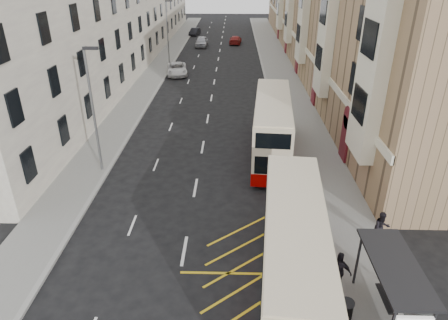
{
  "coord_description": "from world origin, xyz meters",
  "views": [
    {
      "loc": [
        2.33,
        -11.22,
        12.58
      ],
      "look_at": [
        1.81,
        8.3,
        2.79
      ],
      "focal_mm": 32.0,
      "sensor_mm": 36.0,
      "label": 1
    }
  ],
  "objects_px": {
    "car_dark": "(195,32)",
    "litter_bin": "(346,311)",
    "bus_shelter": "(400,288)",
    "street_lamp_far": "(168,29)",
    "double_decker_front": "(293,256)",
    "car_red": "(235,40)",
    "car_silver": "(202,42)",
    "white_van": "(177,69)",
    "pedestrian_far": "(339,271)",
    "double_decker_rear": "(272,127)",
    "pedestrian_mid": "(381,228)",
    "street_lamp_near": "(93,105)"
  },
  "relations": [
    {
      "from": "street_lamp_far",
      "to": "white_van",
      "type": "xyz_separation_m",
      "value": [
        1.64,
        -4.88,
        -3.93
      ]
    },
    {
      "from": "double_decker_rear",
      "to": "pedestrian_mid",
      "type": "distance_m",
      "value": 11.08
    },
    {
      "from": "bus_shelter",
      "to": "double_decker_rear",
      "type": "relative_size",
      "value": 0.4
    },
    {
      "from": "street_lamp_near",
      "to": "pedestrian_mid",
      "type": "distance_m",
      "value": 17.84
    },
    {
      "from": "street_lamp_far",
      "to": "car_red",
      "type": "xyz_separation_m",
      "value": [
        8.77,
        15.58,
        -3.99
      ]
    },
    {
      "from": "car_red",
      "to": "pedestrian_mid",
      "type": "bearing_deg",
      "value": 102.45
    },
    {
      "from": "litter_bin",
      "to": "car_dark",
      "type": "bearing_deg",
      "value": 100.19
    },
    {
      "from": "street_lamp_near",
      "to": "car_red",
      "type": "distance_m",
      "value": 46.59
    },
    {
      "from": "double_decker_rear",
      "to": "pedestrian_mid",
      "type": "height_order",
      "value": "double_decker_rear"
    },
    {
      "from": "street_lamp_far",
      "to": "car_dark",
      "type": "relative_size",
      "value": 2.05
    },
    {
      "from": "pedestrian_mid",
      "to": "pedestrian_far",
      "type": "height_order",
      "value": "pedestrian_far"
    },
    {
      "from": "white_van",
      "to": "car_red",
      "type": "height_order",
      "value": "white_van"
    },
    {
      "from": "double_decker_rear",
      "to": "car_silver",
      "type": "bearing_deg",
      "value": 105.98
    },
    {
      "from": "bus_shelter",
      "to": "street_lamp_far",
      "type": "bearing_deg",
      "value": 109.12
    },
    {
      "from": "street_lamp_near",
      "to": "white_van",
      "type": "relative_size",
      "value": 1.58
    },
    {
      "from": "litter_bin",
      "to": "pedestrian_mid",
      "type": "distance_m",
      "value": 5.63
    },
    {
      "from": "double_decker_front",
      "to": "car_red",
      "type": "relative_size",
      "value": 2.34
    },
    {
      "from": "bus_shelter",
      "to": "street_lamp_near",
      "type": "relative_size",
      "value": 0.53
    },
    {
      "from": "pedestrian_far",
      "to": "car_silver",
      "type": "distance_m",
      "value": 54.3
    },
    {
      "from": "street_lamp_near",
      "to": "double_decker_front",
      "type": "xyz_separation_m",
      "value": [
        11.09,
        -10.73,
        -2.55
      ]
    },
    {
      "from": "street_lamp_near",
      "to": "car_red",
      "type": "height_order",
      "value": "street_lamp_near"
    },
    {
      "from": "litter_bin",
      "to": "car_red",
      "type": "relative_size",
      "value": 0.21
    },
    {
      "from": "bus_shelter",
      "to": "car_dark",
      "type": "bearing_deg",
      "value": 101.52
    },
    {
      "from": "car_dark",
      "to": "car_red",
      "type": "bearing_deg",
      "value": -38.36
    },
    {
      "from": "double_decker_rear",
      "to": "car_dark",
      "type": "bearing_deg",
      "value": 105.89
    },
    {
      "from": "double_decker_front",
      "to": "car_dark",
      "type": "bearing_deg",
      "value": 104.02
    },
    {
      "from": "bus_shelter",
      "to": "litter_bin",
      "type": "height_order",
      "value": "bus_shelter"
    },
    {
      "from": "litter_bin",
      "to": "white_van",
      "type": "distance_m",
      "value": 38.92
    },
    {
      "from": "pedestrian_far",
      "to": "car_dark",
      "type": "bearing_deg",
      "value": -49.02
    },
    {
      "from": "car_silver",
      "to": "street_lamp_near",
      "type": "bearing_deg",
      "value": -94.4
    },
    {
      "from": "street_lamp_far",
      "to": "double_decker_rear",
      "type": "bearing_deg",
      "value": -67.35
    },
    {
      "from": "car_dark",
      "to": "litter_bin",
      "type": "bearing_deg",
      "value": -70.11
    },
    {
      "from": "car_silver",
      "to": "white_van",
      "type": "bearing_deg",
      "value": -95.28
    },
    {
      "from": "double_decker_front",
      "to": "pedestrian_mid",
      "type": "distance_m",
      "value": 6.03
    },
    {
      "from": "bus_shelter",
      "to": "car_silver",
      "type": "bearing_deg",
      "value": 101.63
    },
    {
      "from": "white_van",
      "to": "car_silver",
      "type": "relative_size",
      "value": 1.08
    },
    {
      "from": "double_decker_front",
      "to": "car_red",
      "type": "distance_m",
      "value": 56.38
    },
    {
      "from": "car_dark",
      "to": "car_red",
      "type": "height_order",
      "value": "car_red"
    },
    {
      "from": "white_van",
      "to": "car_red",
      "type": "distance_m",
      "value": 21.67
    },
    {
      "from": "double_decker_rear",
      "to": "car_red",
      "type": "xyz_separation_m",
      "value": [
        -2.58,
        42.78,
        -1.49
      ]
    },
    {
      "from": "pedestrian_far",
      "to": "double_decker_rear",
      "type": "bearing_deg",
      "value": -51.87
    },
    {
      "from": "double_decker_front",
      "to": "litter_bin",
      "type": "bearing_deg",
      "value": -29.47
    },
    {
      "from": "street_lamp_near",
      "to": "double_decker_front",
      "type": "height_order",
      "value": "street_lamp_near"
    },
    {
      "from": "street_lamp_far",
      "to": "pedestrian_far",
      "type": "distance_m",
      "value": 42.59
    },
    {
      "from": "double_decker_rear",
      "to": "car_silver",
      "type": "xyz_separation_m",
      "value": [
        -8.07,
        40.24,
        -1.34
      ]
    },
    {
      "from": "bus_shelter",
      "to": "car_dark",
      "type": "height_order",
      "value": "bus_shelter"
    },
    {
      "from": "pedestrian_mid",
      "to": "double_decker_rear",
      "type": "bearing_deg",
      "value": 105.67
    },
    {
      "from": "car_silver",
      "to": "car_red",
      "type": "relative_size",
      "value": 1.05
    },
    {
      "from": "white_van",
      "to": "car_silver",
      "type": "xyz_separation_m",
      "value": [
        1.64,
        17.92,
        0.1
      ]
    },
    {
      "from": "double_decker_front",
      "to": "pedestrian_far",
      "type": "height_order",
      "value": "double_decker_front"
    }
  ]
}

